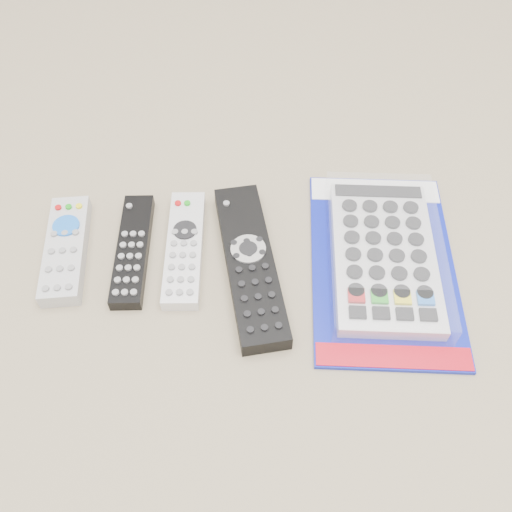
{
  "coord_description": "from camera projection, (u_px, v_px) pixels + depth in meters",
  "views": [
    {
      "loc": [
        -0.01,
        -0.44,
        0.62
      ],
      "look_at": [
        0.02,
        0.02,
        0.01
      ],
      "focal_mm": 40.0,
      "sensor_mm": 36.0,
      "label": 1
    }
  ],
  "objects": [
    {
      "name": "remote_silver_dvd",
      "position": [
        184.0,
        248.0,
        0.77
      ],
      "size": [
        0.06,
        0.19,
        0.02
      ],
      "rotation": [
        0.0,
        0.0,
        -0.07
      ],
      "color": "silver",
      "rests_on": "ground"
    },
    {
      "name": "remote_small_grey",
      "position": [
        66.0,
        249.0,
        0.77
      ],
      "size": [
        0.05,
        0.17,
        0.03
      ],
      "rotation": [
        0.0,
        0.0,
        0.01
      ],
      "color": "#ABABAD",
      "rests_on": "ground"
    },
    {
      "name": "remote_slim_black",
      "position": [
        133.0,
        250.0,
        0.77
      ],
      "size": [
        0.05,
        0.19,
        0.02
      ],
      "rotation": [
        0.0,
        0.0,
        -0.06
      ],
      "color": "black",
      "rests_on": "ground"
    },
    {
      "name": "remote_large_black",
      "position": [
        250.0,
        263.0,
        0.75
      ],
      "size": [
        0.08,
        0.26,
        0.03
      ],
      "rotation": [
        0.0,
        0.0,
        0.09
      ],
      "color": "black",
      "rests_on": "ground"
    },
    {
      "name": "jumbo_remote_packaged",
      "position": [
        384.0,
        254.0,
        0.76
      ],
      "size": [
        0.23,
        0.33,
        0.04
      ],
      "rotation": [
        0.0,
        0.0,
        -0.12
      ],
      "color": "#0E1AA0",
      "rests_on": "ground"
    }
  ]
}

